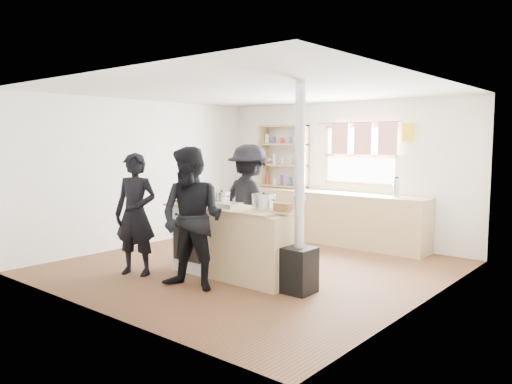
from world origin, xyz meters
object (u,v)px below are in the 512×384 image
(roast_tray, at_px, (226,205))
(person_far, at_px, (250,202))
(thermos, at_px, (396,188))
(flue_heater, at_px, (299,240))
(person_near_right, at_px, (192,219))
(stockpot_stove, at_px, (222,198))
(person_near_left, at_px, (136,214))
(skillet_greens, at_px, (189,202))
(cooking_island, at_px, (234,242))
(stockpot_counter, at_px, (264,202))
(bread_board, at_px, (283,209))

(roast_tray, distance_m, person_far, 1.05)
(roast_tray, relative_size, person_far, 0.21)
(thermos, height_order, flue_heater, flue_heater)
(person_near_right, height_order, person_far, person_far)
(flue_heater, xyz_separation_m, person_near_right, (-1.08, -0.71, 0.23))
(flue_heater, bearing_deg, thermos, 91.18)
(stockpot_stove, bearing_deg, flue_heater, -9.12)
(stockpot_stove, xyz_separation_m, person_near_left, (-0.68, -0.96, -0.19))
(skillet_greens, bearing_deg, person_far, 74.56)
(cooking_island, bearing_deg, stockpot_stove, 154.12)
(person_far, bearing_deg, person_near_right, 114.62)
(roast_tray, relative_size, stockpot_stove, 1.56)
(person_far, bearing_deg, skillet_greens, 82.85)
(skillet_greens, bearing_deg, stockpot_stove, 40.81)
(stockpot_counter, height_order, person_far, person_far)
(cooking_island, relative_size, person_far, 1.12)
(person_near_right, xyz_separation_m, person_far, (-0.48, 1.63, 0.01))
(thermos, height_order, skillet_greens, thermos)
(person_near_right, bearing_deg, skillet_greens, 125.07)
(thermos, xyz_separation_m, roast_tray, (-1.08, -2.84, -0.09))
(roast_tray, xyz_separation_m, person_far, (-0.42, 0.96, -0.09))
(bread_board, height_order, flue_heater, flue_heater)
(stockpot_stove, distance_m, bread_board, 1.22)
(stockpot_counter, bearing_deg, roast_tray, -160.79)
(bread_board, xyz_separation_m, person_near_left, (-1.89, -0.77, -0.16))
(skillet_greens, relative_size, roast_tray, 0.84)
(thermos, bearing_deg, stockpot_counter, -102.47)
(thermos, height_order, person_near_right, person_near_right)
(skillet_greens, relative_size, person_near_left, 0.19)
(thermos, relative_size, person_far, 0.18)
(stockpot_counter, relative_size, flue_heater, 0.12)
(skillet_greens, bearing_deg, cooking_island, 7.17)
(bread_board, xyz_separation_m, person_near_right, (-0.80, -0.76, -0.11))
(stockpot_counter, xyz_separation_m, person_near_right, (-0.43, -0.84, -0.16))
(cooking_island, xyz_separation_m, roast_tray, (-0.07, -0.07, 0.50))
(bread_board, bearing_deg, person_near_right, -136.43)
(bread_board, height_order, person_near_right, person_near_right)
(thermos, relative_size, stockpot_stove, 1.30)
(stockpot_counter, bearing_deg, cooking_island, -166.62)
(roast_tray, height_order, person_near_right, person_near_right)
(stockpot_counter, bearing_deg, skillet_greens, -170.60)
(roast_tray, bearing_deg, skillet_greens, -178.03)
(skillet_greens, height_order, roast_tray, roast_tray)
(thermos, relative_size, person_near_right, 0.18)
(stockpot_stove, distance_m, flue_heater, 1.55)
(roast_tray, bearing_deg, stockpot_stove, 141.35)
(stockpot_counter, bearing_deg, thermos, 77.53)
(skillet_greens, bearing_deg, flue_heater, 1.86)
(roast_tray, xyz_separation_m, stockpot_stove, (-0.34, 0.27, 0.05))
(skillet_greens, bearing_deg, thermos, 58.29)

